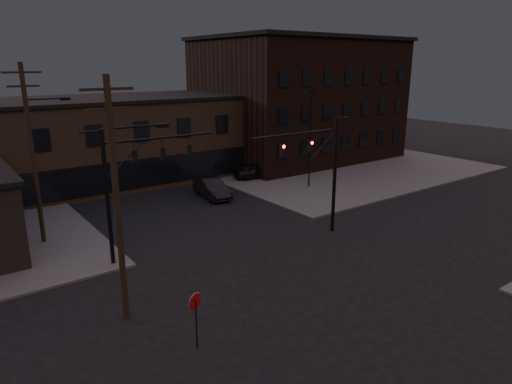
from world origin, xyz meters
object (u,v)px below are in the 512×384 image
(traffic_signal_near, at_px, (323,165))
(car_crossing, at_px, (212,188))
(stop_sign, at_px, (196,308))
(traffic_signal_far, at_px, (128,179))
(parked_car_lot_a, at_px, (255,170))
(parked_car_lot_b, at_px, (260,159))

(traffic_signal_near, distance_m, car_crossing, 12.99)
(traffic_signal_near, relative_size, stop_sign, 3.23)
(traffic_signal_near, height_order, traffic_signal_far, same)
(car_crossing, bearing_deg, traffic_signal_far, -133.38)
(stop_sign, height_order, car_crossing, stop_sign)
(parked_car_lot_a, distance_m, parked_car_lot_b, 5.85)
(stop_sign, relative_size, parked_car_lot_a, 0.55)
(stop_sign, xyz_separation_m, car_crossing, (11.97, 18.73, -1.02))
(traffic_signal_far, height_order, parked_car_lot_a, traffic_signal_far)
(traffic_signal_near, distance_m, stop_sign, 15.17)
(traffic_signal_far, bearing_deg, parked_car_lot_b, 36.89)
(stop_sign, xyz_separation_m, parked_car_lot_a, (18.95, 21.75, -0.92))
(stop_sign, height_order, parked_car_lot_b, stop_sign)
(traffic_signal_far, xyz_separation_m, stop_sign, (-1.28, -9.99, -3.17))
(car_crossing, bearing_deg, parked_car_lot_b, 41.70)
(traffic_signal_far, bearing_deg, car_crossing, 39.28)
(traffic_signal_far, relative_size, parked_car_lot_a, 1.76)
(stop_sign, relative_size, car_crossing, 0.49)
(traffic_signal_far, height_order, stop_sign, traffic_signal_far)
(stop_sign, distance_m, car_crossing, 22.25)
(traffic_signal_far, height_order, car_crossing, traffic_signal_far)
(traffic_signal_near, distance_m, parked_car_lot_b, 22.19)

